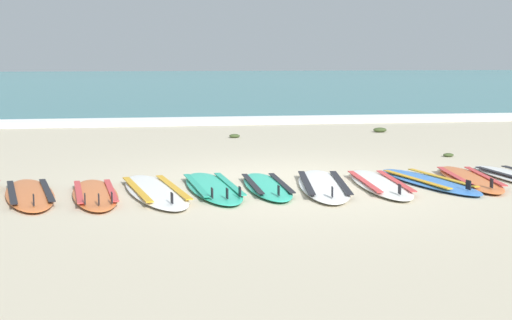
# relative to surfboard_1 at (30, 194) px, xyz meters

# --- Properties ---
(ground_plane) EXTENTS (80.00, 80.00, 0.00)m
(ground_plane) POSITION_rel_surfboard_1_xyz_m (3.18, 0.38, -0.04)
(ground_plane) COLOR #C1B599
(sea) EXTENTS (80.00, 60.00, 0.10)m
(sea) POSITION_rel_surfboard_1_xyz_m (3.18, 38.37, 0.01)
(sea) COLOR teal
(sea) RESTS_ON ground
(wave_foam_strip) EXTENTS (80.00, 1.15, 0.11)m
(wave_foam_strip) POSITION_rel_surfboard_1_xyz_m (3.18, 8.95, 0.02)
(wave_foam_strip) COLOR white
(wave_foam_strip) RESTS_ON ground
(surfboard_1) EXTENTS (0.93, 2.19, 0.18)m
(surfboard_1) POSITION_rel_surfboard_1_xyz_m (0.00, 0.00, 0.00)
(surfboard_1) COLOR orange
(surfboard_1) RESTS_ON ground
(surfboard_2) EXTENTS (0.72, 2.06, 0.18)m
(surfboard_2) POSITION_rel_surfboard_1_xyz_m (0.74, -0.12, 0.00)
(surfboard_2) COLOR orange
(surfboard_2) RESTS_ON ground
(surfboard_3) EXTENTS (0.99, 2.44, 0.18)m
(surfboard_3) POSITION_rel_surfboard_1_xyz_m (1.42, -0.03, -0.00)
(surfboard_3) COLOR white
(surfboard_3) RESTS_ON ground
(surfboard_4) EXTENTS (0.74, 2.29, 0.18)m
(surfboard_4) POSITION_rel_surfboard_1_xyz_m (2.11, 0.10, 0.00)
(surfboard_4) COLOR #2DB793
(surfboard_4) RESTS_ON ground
(surfboard_5) EXTENTS (0.50, 1.98, 0.18)m
(surfboard_5) POSITION_rel_surfboard_1_xyz_m (2.77, 0.08, 0.00)
(surfboard_5) COLOR #2DB793
(surfboard_5) RESTS_ON ground
(surfboard_6) EXTENTS (0.92, 2.41, 0.18)m
(surfboard_6) POSITION_rel_surfboard_1_xyz_m (3.47, 0.03, -0.00)
(surfboard_6) COLOR white
(surfboard_6) RESTS_ON ground
(surfboard_7) EXTENTS (0.68, 2.20, 0.18)m
(surfboard_7) POSITION_rel_surfboard_1_xyz_m (4.18, 0.02, -0.00)
(surfboard_7) COLOR silver
(surfboard_7) RESTS_ON ground
(surfboard_8) EXTENTS (0.91, 2.15, 0.18)m
(surfboard_8) POSITION_rel_surfboard_1_xyz_m (4.85, 0.10, 0.00)
(surfboard_8) COLOR #3875CC
(surfboard_8) RESTS_ON ground
(surfboard_9) EXTENTS (0.82, 2.17, 0.18)m
(surfboard_9) POSITION_rel_surfboard_1_xyz_m (5.44, 0.19, 0.00)
(surfboard_9) COLOR orange
(surfboard_9) RESTS_ON ground
(seaweed_clump_near_shoreline) EXTENTS (0.17, 0.14, 0.06)m
(seaweed_clump_near_shoreline) POSITION_rel_surfboard_1_xyz_m (6.14, 2.44, -0.01)
(seaweed_clump_near_shoreline) COLOR #384723
(seaweed_clump_near_shoreline) RESTS_ON ground
(seaweed_clump_mid_sand) EXTENTS (0.29, 0.23, 0.10)m
(seaweed_clump_mid_sand) POSITION_rel_surfboard_1_xyz_m (6.30, 6.27, 0.01)
(seaweed_clump_mid_sand) COLOR #384723
(seaweed_clump_mid_sand) RESTS_ON ground
(seaweed_clump_by_the_boards) EXTENTS (0.22, 0.17, 0.08)m
(seaweed_clump_by_the_boards) POSITION_rel_surfboard_1_xyz_m (3.11, 5.70, 0.00)
(seaweed_clump_by_the_boards) COLOR #384723
(seaweed_clump_by_the_boards) RESTS_ON ground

